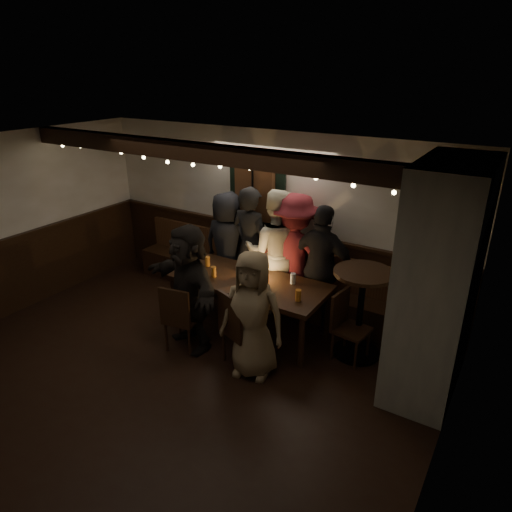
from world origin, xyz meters
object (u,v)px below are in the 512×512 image
Objects in this scene: person_a at (227,245)px; person_e at (322,268)px; high_top at (361,303)px; chair_near_right at (238,326)px; person_b at (251,247)px; person_g at (253,315)px; person_f at (189,287)px; person_c at (275,252)px; chair_end at (346,322)px; dining_table at (248,284)px; person_d at (295,256)px; chair_near_left at (179,315)px.

person_e is (1.65, -0.10, 0.04)m from person_a.
chair_near_right is at bearing -139.21° from high_top.
person_b is 1.79m from person_g.
person_e reaches higher than person_g.
person_f is 1.07× the size of person_g.
person_f is (-0.02, -1.41, -0.09)m from person_b.
person_c is at bearing -1.14° from person_e.
chair_end is 0.48× the size of person_c.
person_c is (0.01, 0.72, 0.22)m from dining_table.
person_c is 1.48m from person_f.
dining_table is 2.20× the size of chair_near_right.
person_b reaches higher than person_a.
high_top reaches higher than chair_end.
high_top is (1.49, 0.25, 0.02)m from dining_table.
chair_near_right is 0.59× the size of person_a.
person_e is at bearing 72.68° from chair_near_right.
person_g is at bearing 93.22° from person_d.
chair_near_left is 1.85m from person_d.
person_e is (-0.60, 0.56, 0.38)m from chair_end.
chair_near_right reaches higher than dining_table.
chair_near_right is 0.56× the size of person_e.
person_f reaches higher than chair_near_left.
person_e is 1.46m from person_g.
person_d is 1.04× the size of person_e.
chair_near_right is (0.80, 0.12, 0.04)m from chair_near_left.
person_a is 1.08× the size of person_g.
person_a reaches higher than high_top.
person_c reaches higher than high_top.
chair_near_right is 1.11× the size of chair_end.
chair_near_left is 2.09m from chair_end.
person_d is at bearing 90.81° from chair_near_right.
high_top is at bearing 152.04° from person_e.
person_d is (-1.06, 0.65, 0.41)m from chair_end.
person_e is (0.44, 1.42, 0.32)m from chair_near_right.
person_e is (0.46, -0.09, -0.04)m from person_d.
chair_end is (1.37, 0.11, -0.21)m from dining_table.
person_e is at bearing 162.65° from person_d.
person_a is 0.92× the size of person_b.
person_g reaches higher than chair_end.
person_f is at bearing -156.22° from chair_end.
chair_near_right is 0.82m from person_f.
person_a is at bearing 128.98° from person_f.
person_d is (0.73, 0.04, -0.01)m from person_b.
person_g is (0.55, -1.49, -0.15)m from person_c.
dining_table is at bearing 126.24° from person_b.
person_b is (-1.79, 0.62, 0.42)m from chair_end.
person_e reaches higher than high_top.
high_top is 1.98m from person_b.
dining_table is at bearing 114.38° from person_g.
dining_table is 1.04m from person_e.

